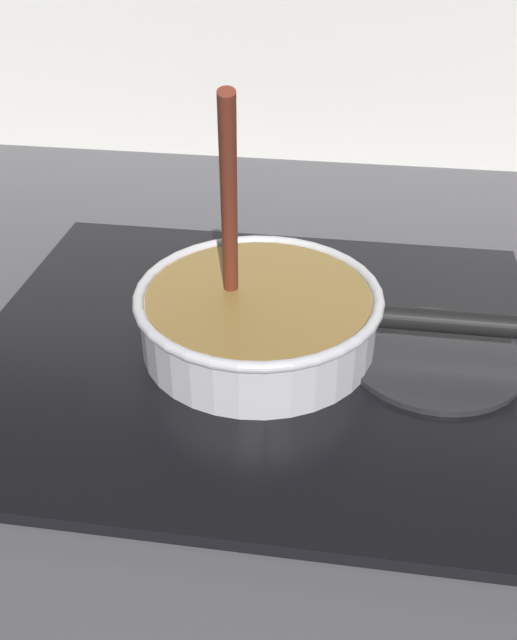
{
  "coord_description": "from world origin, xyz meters",
  "views": [
    {
      "loc": [
        0.22,
        -0.32,
        0.41
      ],
      "look_at": [
        0.13,
        0.24,
        0.04
      ],
      "focal_mm": 39.44,
      "sensor_mm": 36.0,
      "label": 1
    }
  ],
  "objects": [
    {
      "name": "cooking_pan",
      "position": [
        0.13,
        0.24,
        0.05
      ],
      "size": [
        0.37,
        0.24,
        0.27
      ],
      "color": "silver",
      "rests_on": "hob_plate"
    },
    {
      "name": "hob_plate",
      "position": [
        0.13,
        0.24,
        0.01
      ],
      "size": [
        0.56,
        0.48,
        0.01
      ],
      "primitive_type": "cube",
      "color": "black",
      "rests_on": "ground"
    },
    {
      "name": "spare_burner",
      "position": [
        0.3,
        0.24,
        0.01
      ],
      "size": [
        0.17,
        0.17,
        0.01
      ],
      "primitive_type": "cylinder",
      "color": "#262628",
      "rests_on": "hob_plate"
    },
    {
      "name": "burner_ring",
      "position": [
        0.13,
        0.24,
        0.02
      ],
      "size": [
        0.19,
        0.19,
        0.01
      ],
      "primitive_type": "torus",
      "color": "#592D0C",
      "rests_on": "hob_plate"
    },
    {
      "name": "ground",
      "position": [
        0.0,
        0.0,
        -0.02
      ],
      "size": [
        2.4,
        1.6,
        0.04
      ],
      "primitive_type": "cube",
      "color": "#4C4C51"
    }
  ]
}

